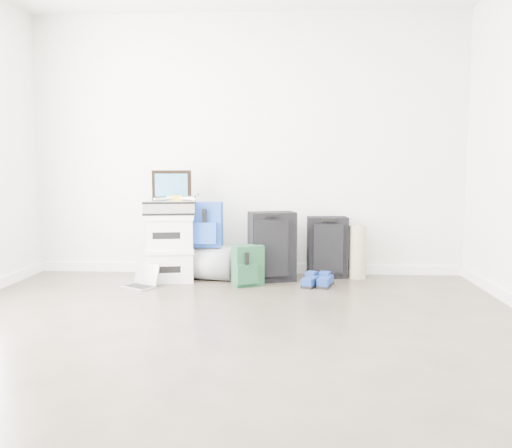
# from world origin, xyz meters

# --- Properties ---
(ground) EXTENTS (5.00, 5.00, 0.00)m
(ground) POSITION_xyz_m (0.00, 0.00, 0.00)
(ground) COLOR #373128
(ground) RESTS_ON ground
(room_envelope) EXTENTS (4.52, 5.02, 2.71)m
(room_envelope) POSITION_xyz_m (0.00, 0.02, 1.72)
(room_envelope) COLOR silver
(room_envelope) RESTS_ON ground
(boxes_stack) EXTENTS (0.52, 0.45, 0.66)m
(boxes_stack) POSITION_xyz_m (-0.73, 2.06, 0.33)
(boxes_stack) COLOR silver
(boxes_stack) RESTS_ON ground
(briefcase) EXTENTS (0.54, 0.43, 0.14)m
(briefcase) POSITION_xyz_m (-0.73, 2.06, 0.73)
(briefcase) COLOR #B2B2B7
(briefcase) RESTS_ON boxes_stack
(painting) EXTENTS (0.38, 0.15, 0.29)m
(painting) POSITION_xyz_m (-0.73, 2.16, 0.95)
(painting) COLOR black
(painting) RESTS_ON briefcase
(drone) EXTENTS (0.44, 0.44, 0.05)m
(drone) POSITION_xyz_m (-0.65, 2.04, 0.83)
(drone) COLOR gold
(drone) RESTS_ON briefcase
(duffel_bag) EXTENTS (0.61, 0.45, 0.34)m
(duffel_bag) POSITION_xyz_m (-0.38, 2.14, 0.17)
(duffel_bag) COLOR gray
(duffel_bag) RESTS_ON ground
(blue_backpack) EXTENTS (0.32, 0.23, 0.44)m
(blue_backpack) POSITION_xyz_m (-0.38, 2.11, 0.55)
(blue_backpack) COLOR #1A2DAB
(blue_backpack) RESTS_ON duffel_bag
(large_suitcase) EXTENTS (0.49, 0.39, 0.68)m
(large_suitcase) POSITION_xyz_m (0.27, 2.11, 0.34)
(large_suitcase) COLOR black
(large_suitcase) RESTS_ON ground
(green_backpack) EXTENTS (0.32, 0.29, 0.39)m
(green_backpack) POSITION_xyz_m (0.05, 1.87, 0.19)
(green_backpack) COLOR #143922
(green_backpack) RESTS_ON ground
(carry_on) EXTENTS (0.41, 0.29, 0.62)m
(carry_on) POSITION_xyz_m (0.83, 2.31, 0.31)
(carry_on) COLOR black
(carry_on) RESTS_ON ground
(shoes) EXTENTS (0.33, 0.30, 0.09)m
(shoes) POSITION_xyz_m (0.72, 1.88, 0.05)
(shoes) COLOR black
(shoes) RESTS_ON ground
(rolled_rug) EXTENTS (0.18, 0.18, 0.54)m
(rolled_rug) POSITION_xyz_m (1.13, 2.29, 0.27)
(rolled_rug) COLOR gray
(rolled_rug) RESTS_ON ground
(laptop) EXTENTS (0.37, 0.35, 0.21)m
(laptop) POSITION_xyz_m (-0.94, 1.76, 0.05)
(laptop) COLOR silver
(laptop) RESTS_ON ground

